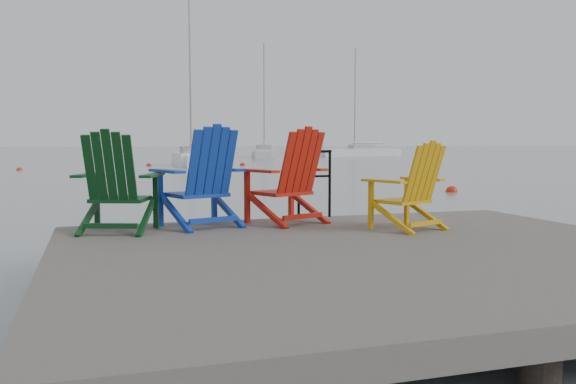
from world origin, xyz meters
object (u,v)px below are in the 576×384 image
object	(u,v)px
chair_blue	(202,178)
buoy_b	(20,170)
sailboat_far	(358,153)
buoy_d	(149,166)
sailboat_mid	(264,154)
chair_yellow	(411,187)
chair_green	(116,183)
chair_red	(289,177)
handrail	(314,177)
buoy_a	(452,192)
buoy_c	(243,166)
sailboat_near	(192,160)

from	to	relation	value
chair_blue	buoy_b	xyz separation A→B (m)	(-5.02, 28.18, -1.09)
sailboat_far	buoy_d	bearing A→B (deg)	127.83
sailboat_mid	sailboat_far	distance (m)	11.14
chair_blue	buoy_d	distance (m)	32.30
chair_yellow	buoy_d	bearing A→B (deg)	70.03
chair_green	sailboat_far	world-z (taller)	sailboat_far
chair_red	buoy_b	xyz separation A→B (m)	(-6.09, 28.17, -1.08)
sailboat_mid	buoy_d	world-z (taller)	sailboat_mid
handrail	sailboat_mid	xyz separation A→B (m)	(12.85, 49.08, -0.69)
chair_yellow	buoy_b	distance (m)	30.02
chair_red	buoy_d	size ratio (longest dim) A/B	3.49
chair_yellow	chair_blue	bearing A→B (deg)	137.20
chair_blue	buoy_a	xyz separation A→B (m)	(9.07, 8.86, -1.09)
chair_yellow	sailboat_mid	world-z (taller)	sailboat_mid
chair_green	sailboat_mid	xyz separation A→B (m)	(15.42, 49.71, -0.70)
buoy_a	sailboat_far	bearing A→B (deg)	69.26
chair_yellow	chair_green	bearing A→B (deg)	145.87
buoy_d	buoy_c	bearing A→B (deg)	-12.16
chair_yellow	buoy_d	distance (m)	33.16
chair_blue	chair_yellow	size ratio (longest dim) A/B	1.18
chair_red	buoy_a	size ratio (longest dim) A/B	3.18
chair_red	buoy_d	distance (m)	32.24
handrail	sailboat_near	xyz separation A→B (m)	(3.31, 32.27, -0.69)
chair_blue	chair_red	xyz separation A→B (m)	(1.07, 0.01, -0.01)
buoy_c	chair_blue	bearing A→B (deg)	-104.24
chair_yellow	buoy_a	world-z (taller)	chair_yellow
sailboat_far	buoy_d	distance (m)	30.42
chair_green	sailboat_far	size ratio (longest dim) A/B	0.10
buoy_d	buoy_a	bearing A→B (deg)	-73.33
chair_red	sailboat_mid	bearing A→B (deg)	52.08
handrail	sailboat_far	world-z (taller)	sailboat_far
chair_yellow	sailboat_mid	distance (m)	51.96
handrail	sailboat_mid	bearing A→B (deg)	75.33
chair_blue	buoy_b	world-z (taller)	chair_blue
chair_blue	buoy_b	distance (m)	28.65
handrail	buoy_b	size ratio (longest dim) A/B	2.79
sailboat_near	buoy_d	distance (m)	2.89
buoy_d	handrail	bearing A→B (deg)	-90.90
chair_blue	sailboat_near	distance (m)	33.14
handrail	chair_green	distance (m)	2.64
chair_blue	buoy_a	world-z (taller)	chair_blue
sailboat_far	buoy_b	size ratio (longest dim) A/B	35.74
sailboat_far	buoy_d	world-z (taller)	sailboat_far
buoy_c	handrail	bearing A→B (deg)	-101.64
buoy_b	buoy_c	bearing A→B (deg)	12.21
buoy_c	buoy_d	world-z (taller)	buoy_c
chair_blue	sailboat_mid	bearing A→B (deg)	55.35
buoy_c	buoy_d	size ratio (longest dim) A/B	1.09
chair_green	buoy_b	world-z (taller)	chair_green
handrail	buoy_a	size ratio (longest dim) A/B	2.49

